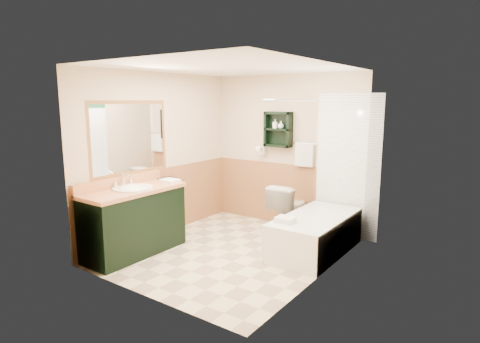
% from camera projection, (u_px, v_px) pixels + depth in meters
% --- Properties ---
extents(floor, '(3.00, 3.00, 0.00)m').
position_uv_depth(floor, '(230.00, 251.00, 5.37)').
color(floor, beige).
rests_on(floor, ground).
extents(back_wall, '(2.60, 0.04, 2.40)m').
position_uv_depth(back_wall, '(287.00, 151.00, 6.38)').
color(back_wall, beige).
rests_on(back_wall, ground).
extents(left_wall, '(0.04, 3.00, 2.40)m').
position_uv_depth(left_wall, '(158.00, 155.00, 5.91)').
color(left_wall, beige).
rests_on(left_wall, ground).
extents(right_wall, '(0.04, 3.00, 2.40)m').
position_uv_depth(right_wall, '(326.00, 174.00, 4.41)').
color(right_wall, beige).
rests_on(right_wall, ground).
extents(ceiling, '(2.60, 3.00, 0.04)m').
position_uv_depth(ceiling, '(229.00, 66.00, 4.95)').
color(ceiling, white).
rests_on(ceiling, back_wall).
extents(wainscot_left, '(2.98, 2.98, 1.00)m').
position_uv_depth(wainscot_left, '(161.00, 202.00, 6.02)').
color(wainscot_left, '#AB7345').
rests_on(wainscot_left, left_wall).
extents(wainscot_back, '(2.58, 2.58, 1.00)m').
position_uv_depth(wainscot_back, '(285.00, 194.00, 6.48)').
color(wainscot_back, '#AB7345').
rests_on(wainscot_back, back_wall).
extents(mirror_frame, '(1.30, 1.30, 1.00)m').
position_uv_depth(mirror_frame, '(130.00, 138.00, 5.39)').
color(mirror_frame, brown).
rests_on(mirror_frame, left_wall).
extents(mirror_glass, '(1.20, 1.20, 0.90)m').
position_uv_depth(mirror_glass, '(130.00, 138.00, 5.39)').
color(mirror_glass, white).
rests_on(mirror_glass, left_wall).
extents(tile_right, '(1.50, 1.50, 2.10)m').
position_uv_depth(tile_right, '(346.00, 177.00, 5.06)').
color(tile_right, white).
rests_on(tile_right, right_wall).
extents(tile_back, '(0.95, 0.95, 2.10)m').
position_uv_depth(tile_back, '(348.00, 167.00, 5.79)').
color(tile_back, white).
rests_on(tile_back, back_wall).
extents(tile_accent, '(1.50, 1.50, 0.10)m').
position_uv_depth(tile_accent, '(349.00, 109.00, 4.92)').
color(tile_accent, '#134526').
rests_on(tile_accent, right_wall).
extents(wall_shelf, '(0.45, 0.15, 0.55)m').
position_uv_depth(wall_shelf, '(278.00, 129.00, 6.29)').
color(wall_shelf, black).
rests_on(wall_shelf, back_wall).
extents(hair_dryer, '(0.10, 0.24, 0.18)m').
position_uv_depth(hair_dryer, '(263.00, 150.00, 6.54)').
color(hair_dryer, white).
rests_on(hair_dryer, back_wall).
extents(towel_bar, '(0.40, 0.06, 0.40)m').
position_uv_depth(towel_bar, '(305.00, 144.00, 6.10)').
color(towel_bar, silver).
rests_on(towel_bar, back_wall).
extents(curtain_rod, '(0.03, 1.60, 0.03)m').
position_uv_depth(curtain_rod, '(295.00, 100.00, 5.32)').
color(curtain_rod, silver).
rests_on(curtain_rod, back_wall).
extents(shower_curtain, '(1.05, 1.05, 1.70)m').
position_uv_depth(shower_curtain, '(299.00, 162.00, 5.61)').
color(shower_curtain, '#BDAA8F').
rests_on(shower_curtain, curtain_rod).
extents(vanity, '(0.59, 1.38, 0.88)m').
position_uv_depth(vanity, '(134.00, 221.00, 5.25)').
color(vanity, black).
rests_on(vanity, ground).
extents(bathtub, '(0.74, 1.50, 0.49)m').
position_uv_depth(bathtub, '(315.00, 234.00, 5.33)').
color(bathtub, silver).
rests_on(bathtub, ground).
extents(toilet, '(0.42, 0.76, 0.74)m').
position_uv_depth(toilet, '(289.00, 208.00, 6.13)').
color(toilet, silver).
rests_on(toilet, ground).
extents(counter_towel, '(0.25, 0.19, 0.04)m').
position_uv_depth(counter_towel, '(170.00, 181.00, 5.57)').
color(counter_towel, silver).
rests_on(counter_towel, vanity).
extents(vanity_book, '(0.17, 0.03, 0.23)m').
position_uv_depth(vanity_book, '(163.00, 171.00, 5.81)').
color(vanity_book, black).
rests_on(vanity_book, vanity).
extents(tub_towel, '(0.23, 0.19, 0.07)m').
position_uv_depth(tub_towel, '(285.00, 220.00, 5.01)').
color(tub_towel, silver).
rests_on(tub_towel, bathtub).
extents(soap_bottle_a, '(0.07, 0.15, 0.07)m').
position_uv_depth(soap_bottle_a, '(275.00, 126.00, 6.30)').
color(soap_bottle_a, silver).
rests_on(soap_bottle_a, wall_shelf).
extents(soap_bottle_b, '(0.12, 0.14, 0.09)m').
position_uv_depth(soap_bottle_b, '(281.00, 126.00, 6.24)').
color(soap_bottle_b, silver).
rests_on(soap_bottle_b, wall_shelf).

